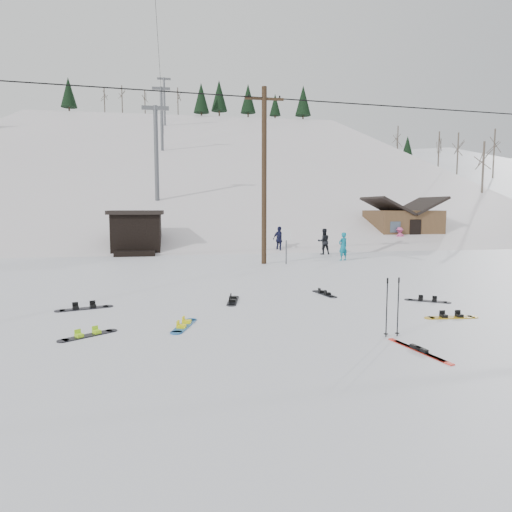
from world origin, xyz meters
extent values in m
plane|color=silver|center=(0.00, 0.00, 0.00)|extent=(200.00, 200.00, 0.00)
cube|color=silver|center=(0.00, 55.00, -12.00)|extent=(60.00, 85.24, 65.97)
cube|color=silver|center=(38.00, 50.00, -11.00)|extent=(45.66, 93.98, 54.59)
cylinder|color=#3A2819|center=(2.00, 14.00, 4.50)|extent=(0.26, 0.26, 9.00)
cube|color=#3A2819|center=(2.00, 14.00, 8.40)|extent=(2.00, 0.12, 0.12)
cylinder|color=black|center=(2.00, 14.00, 8.52)|extent=(0.08, 0.08, 0.12)
cylinder|color=#595B60|center=(3.10, 13.60, 0.90)|extent=(0.07, 0.07, 1.80)
cube|color=white|center=(3.10, 13.56, 1.55)|extent=(0.50, 0.04, 0.60)
cube|color=black|center=(-5.00, 21.00, 1.25)|extent=(3.00, 3.00, 2.50)
cube|color=black|center=(-5.00, 21.00, 2.62)|extent=(3.40, 3.40, 0.25)
cube|color=black|center=(-5.00, 19.20, 0.15)|extent=(2.40, 1.20, 0.30)
cylinder|color=#595B60|center=(-4.00, 30.00, 7.25)|extent=(0.36, 0.36, 8.00)
cube|color=#595B60|center=(-4.00, 30.00, 11.05)|extent=(2.20, 0.30, 0.30)
cylinder|color=#595B60|center=(-4.00, 50.00, 13.75)|extent=(0.36, 0.36, 8.00)
cube|color=#595B60|center=(-4.00, 50.00, 17.55)|extent=(2.20, 0.30, 0.30)
cylinder|color=#595B60|center=(-4.00, 70.00, 20.25)|extent=(0.36, 0.36, 8.00)
cube|color=#595B60|center=(-4.00, 70.00, 24.05)|extent=(2.20, 0.30, 0.30)
cube|color=brown|center=(15.00, 24.00, 1.35)|extent=(5.00, 4.00, 2.70)
cube|color=black|center=(13.65, 24.00, 3.05)|extent=(2.69, 4.40, 1.43)
cube|color=black|center=(16.35, 24.00, 3.05)|extent=(2.69, 4.40, 1.43)
cube|color=black|center=(15.00, 21.98, 1.10)|extent=(0.90, 0.06, 1.90)
cube|color=#1A5FAC|center=(-2.37, 1.91, 0.01)|extent=(0.66, 1.28, 0.03)
cylinder|color=#1A5FAC|center=(-2.17, 2.51, 0.01)|extent=(0.29, 0.29, 0.03)
cylinder|color=#1A5FAC|center=(-2.56, 1.32, 0.01)|extent=(0.29, 0.29, 0.03)
cube|color=yellow|center=(-2.30, 2.13, 0.07)|extent=(0.24, 0.21, 0.08)
cube|color=yellow|center=(-2.44, 1.70, 0.07)|extent=(0.24, 0.21, 0.08)
cube|color=red|center=(2.37, -1.00, 0.01)|extent=(0.43, 1.66, 0.02)
cube|color=black|center=(2.37, -1.00, 0.06)|extent=(0.14, 0.31, 0.08)
cube|color=red|center=(2.33, -0.83, 0.01)|extent=(0.43, 1.66, 0.02)
cube|color=black|center=(2.33, -0.83, 0.06)|extent=(0.14, 0.31, 0.08)
cylinder|color=black|center=(2.17, 0.20, 0.66)|extent=(0.03, 0.03, 1.32)
cylinder|color=black|center=(2.17, 0.20, 0.07)|extent=(0.10, 0.10, 0.01)
cylinder|color=black|center=(2.17, 0.20, 1.30)|extent=(0.04, 0.04, 0.12)
cylinder|color=black|center=(2.44, 0.20, 0.66)|extent=(0.03, 0.03, 1.32)
cylinder|color=black|center=(2.44, 0.20, 0.07)|extent=(0.10, 0.10, 0.01)
cylinder|color=black|center=(2.44, 0.20, 1.30)|extent=(0.04, 0.04, 0.12)
cube|color=black|center=(-5.19, 4.39, 0.01)|extent=(1.35, 0.68, 0.03)
cylinder|color=black|center=(-4.56, 4.59, 0.01)|extent=(0.30, 0.30, 0.03)
cylinder|color=black|center=(-5.82, 4.20, 0.01)|extent=(0.30, 0.30, 0.03)
cube|color=black|center=(-4.96, 4.46, 0.07)|extent=(0.22, 0.26, 0.09)
cube|color=black|center=(-5.42, 4.32, 0.07)|extent=(0.22, 0.26, 0.09)
cube|color=black|center=(-0.79, 4.73, 0.01)|extent=(0.54, 1.31, 0.03)
cylinder|color=black|center=(-0.66, 5.36, 0.01)|extent=(0.29, 0.29, 0.03)
cylinder|color=black|center=(-0.92, 4.11, 0.01)|extent=(0.29, 0.29, 0.03)
cube|color=black|center=(-0.75, 4.96, 0.07)|extent=(0.24, 0.20, 0.08)
cube|color=black|center=(-0.84, 4.51, 0.07)|extent=(0.24, 0.20, 0.08)
cube|color=black|center=(-4.56, 1.43, 0.01)|extent=(1.10, 0.90, 0.02)
cylinder|color=black|center=(-4.09, 1.78, 0.01)|extent=(0.27, 0.27, 0.02)
cylinder|color=black|center=(-5.03, 1.09, 0.01)|extent=(0.27, 0.27, 0.02)
cube|color=#B0F31C|center=(-4.39, 1.56, 0.06)|extent=(0.23, 0.24, 0.08)
cube|color=#B0F31C|center=(-4.73, 1.31, 0.06)|extent=(0.23, 0.24, 0.08)
cube|color=black|center=(5.23, 3.64, 0.01)|extent=(1.09, 0.84, 0.02)
cylinder|color=black|center=(5.70, 3.33, 0.01)|extent=(0.26, 0.26, 0.02)
cylinder|color=black|center=(4.76, 3.95, 0.01)|extent=(0.26, 0.26, 0.02)
cube|color=black|center=(5.40, 3.53, 0.06)|extent=(0.22, 0.23, 0.07)
cube|color=black|center=(5.06, 3.76, 0.06)|extent=(0.22, 0.23, 0.07)
cube|color=gold|center=(4.70, 1.56, 0.01)|extent=(1.23, 0.37, 0.02)
cylinder|color=gold|center=(5.30, 1.52, 0.01)|extent=(0.28, 0.28, 0.02)
cylinder|color=gold|center=(4.09, 1.61, 0.01)|extent=(0.28, 0.28, 0.02)
cube|color=black|center=(4.92, 1.55, 0.06)|extent=(0.16, 0.21, 0.08)
cube|color=black|center=(4.48, 1.58, 0.06)|extent=(0.16, 0.21, 0.08)
cube|color=black|center=(2.41, 5.33, 0.01)|extent=(0.49, 1.20, 0.02)
cylinder|color=black|center=(2.30, 5.90, 0.01)|extent=(0.27, 0.27, 0.02)
cylinder|color=black|center=(2.53, 4.76, 0.01)|extent=(0.27, 0.27, 0.02)
cube|color=black|center=(2.37, 5.54, 0.06)|extent=(0.22, 0.18, 0.08)
cube|color=black|center=(2.45, 5.12, 0.06)|extent=(0.22, 0.18, 0.08)
imported|color=#0E748C|center=(6.61, 14.70, 0.78)|extent=(0.67, 0.56, 1.57)
imported|color=black|center=(6.61, 18.05, 0.81)|extent=(0.80, 0.62, 1.62)
imported|color=#D24A87|center=(13.64, 21.75, 0.75)|extent=(0.97, 0.56, 1.49)
imported|color=#161839|center=(4.14, 19.70, 0.85)|extent=(0.97, 1.03, 1.71)
camera|label=1|loc=(-2.52, -9.29, 2.95)|focal=32.00mm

